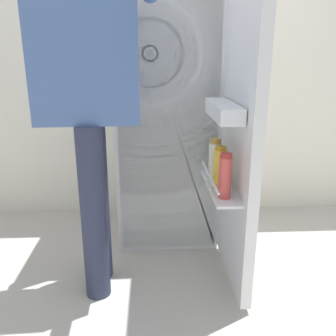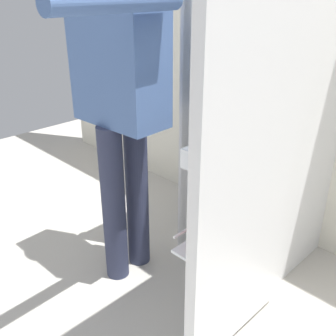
# 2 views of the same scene
# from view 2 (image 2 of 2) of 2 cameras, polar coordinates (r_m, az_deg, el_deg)

# --- Properties ---
(ground_plane) EXTENTS (5.69, 5.69, 0.00)m
(ground_plane) POSITION_cam_2_polar(r_m,az_deg,el_deg) (2.12, 2.63, -17.55)
(ground_plane) COLOR #B7B2A8
(kitchen_wall) EXTENTS (4.40, 0.10, 2.49)m
(kitchen_wall) POSITION_cam_2_polar(r_m,az_deg,el_deg) (2.33, 19.38, 18.97)
(kitchen_wall) COLOR silver
(kitchen_wall) RESTS_ON ground_plane
(refrigerator) EXTENTS (0.65, 1.20, 1.76)m
(refrigerator) POSITION_cam_2_polar(r_m,az_deg,el_deg) (2.03, 13.33, 8.40)
(refrigerator) COLOR white
(refrigerator) RESTS_ON ground_plane
(person) EXTENTS (0.57, 0.76, 1.69)m
(person) POSITION_cam_2_polar(r_m,az_deg,el_deg) (1.83, -6.79, 11.88)
(person) COLOR #2D334C
(person) RESTS_ON ground_plane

